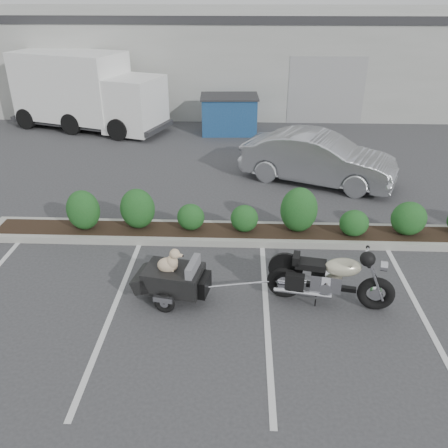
{
  "coord_description": "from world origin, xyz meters",
  "views": [
    {
      "loc": [
        0.73,
        -7.23,
        5.16
      ],
      "look_at": [
        0.38,
        1.36,
        0.75
      ],
      "focal_mm": 38.0,
      "sensor_mm": 36.0,
      "label": 1
    }
  ],
  "objects_px": {
    "pet_trailer": "(173,278)",
    "delivery_truck": "(87,93)",
    "motorcycle": "(330,279)",
    "dumpster": "(229,114)",
    "sedan": "(318,158)"
  },
  "relations": [
    {
      "from": "motorcycle",
      "to": "pet_trailer",
      "type": "xyz_separation_m",
      "value": [
        -2.78,
        0.03,
        -0.06
      ]
    },
    {
      "from": "pet_trailer",
      "to": "delivery_truck",
      "type": "xyz_separation_m",
      "value": [
        -4.76,
        11.06,
        0.91
      ]
    },
    {
      "from": "pet_trailer",
      "to": "delivery_truck",
      "type": "distance_m",
      "value": 12.08
    },
    {
      "from": "dumpster",
      "to": "pet_trailer",
      "type": "bearing_deg",
      "value": -96.4
    },
    {
      "from": "motorcycle",
      "to": "pet_trailer",
      "type": "relative_size",
      "value": 1.23
    },
    {
      "from": "dumpster",
      "to": "delivery_truck",
      "type": "bearing_deg",
      "value": 173.2
    },
    {
      "from": "motorcycle",
      "to": "sedan",
      "type": "bearing_deg",
      "value": 95.35
    },
    {
      "from": "pet_trailer",
      "to": "dumpster",
      "type": "height_order",
      "value": "dumpster"
    },
    {
      "from": "motorcycle",
      "to": "pet_trailer",
      "type": "bearing_deg",
      "value": -169.72
    },
    {
      "from": "pet_trailer",
      "to": "delivery_truck",
      "type": "bearing_deg",
      "value": 124.12
    },
    {
      "from": "sedan",
      "to": "dumpster",
      "type": "relative_size",
      "value": 1.96
    },
    {
      "from": "pet_trailer",
      "to": "dumpster",
      "type": "bearing_deg",
      "value": 97.18
    },
    {
      "from": "motorcycle",
      "to": "delivery_truck",
      "type": "bearing_deg",
      "value": 135.05
    },
    {
      "from": "motorcycle",
      "to": "dumpster",
      "type": "distance_m",
      "value": 10.91
    },
    {
      "from": "pet_trailer",
      "to": "sedan",
      "type": "relative_size",
      "value": 0.42
    }
  ]
}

